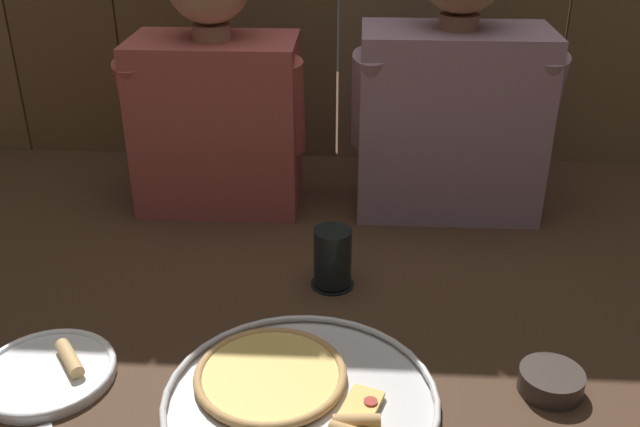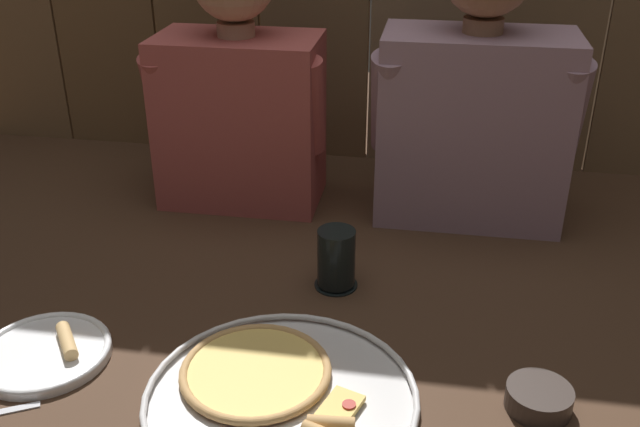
{
  "view_description": "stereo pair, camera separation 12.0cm",
  "coord_description": "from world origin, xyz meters",
  "px_view_note": "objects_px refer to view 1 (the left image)",
  "views": [
    {
      "loc": [
        0.05,
        -0.97,
        0.73
      ],
      "look_at": [
        -0.01,
        0.1,
        0.18
      ],
      "focal_mm": 40.21,
      "sensor_mm": 36.0,
      "label": 1
    },
    {
      "loc": [
        0.17,
        -0.96,
        0.73
      ],
      "look_at": [
        -0.01,
        0.1,
        0.18
      ],
      "focal_mm": 40.21,
      "sensor_mm": 36.0,
      "label": 2
    }
  ],
  "objects_px": {
    "dinner_plate": "(47,372)",
    "drinking_glass": "(333,258)",
    "diner_right": "(453,86)",
    "diner_left": "(215,89)",
    "dipping_bowl": "(551,380)",
    "pizza_tray": "(293,392)"
  },
  "relations": [
    {
      "from": "dinner_plate",
      "to": "drinking_glass",
      "type": "xyz_separation_m",
      "value": [
        0.43,
        0.29,
        0.05
      ]
    },
    {
      "from": "drinking_glass",
      "to": "diner_right",
      "type": "relative_size",
      "value": 0.19
    },
    {
      "from": "diner_left",
      "to": "diner_right",
      "type": "height_order",
      "value": "diner_right"
    },
    {
      "from": "dipping_bowl",
      "to": "dinner_plate",
      "type": "bearing_deg",
      "value": -179.2
    },
    {
      "from": "drinking_glass",
      "to": "diner_left",
      "type": "distance_m",
      "value": 0.48
    },
    {
      "from": "pizza_tray",
      "to": "dipping_bowl",
      "type": "relative_size",
      "value": 4.24
    },
    {
      "from": "dinner_plate",
      "to": "dipping_bowl",
      "type": "relative_size",
      "value": 2.19
    },
    {
      "from": "dipping_bowl",
      "to": "diner_right",
      "type": "bearing_deg",
      "value": 99.06
    },
    {
      "from": "dipping_bowl",
      "to": "pizza_tray",
      "type": "bearing_deg",
      "value": -174.62
    },
    {
      "from": "dinner_plate",
      "to": "dipping_bowl",
      "type": "distance_m",
      "value": 0.77
    },
    {
      "from": "diner_left",
      "to": "pizza_tray",
      "type": "bearing_deg",
      "value": -71.36
    },
    {
      "from": "pizza_tray",
      "to": "diner_left",
      "type": "xyz_separation_m",
      "value": [
        -0.22,
        0.65,
        0.26
      ]
    },
    {
      "from": "dinner_plate",
      "to": "diner_left",
      "type": "relative_size",
      "value": 0.36
    },
    {
      "from": "drinking_glass",
      "to": "diner_left",
      "type": "bearing_deg",
      "value": 127.96
    },
    {
      "from": "drinking_glass",
      "to": "dinner_plate",
      "type": "bearing_deg",
      "value": -146.17
    },
    {
      "from": "pizza_tray",
      "to": "dipping_bowl",
      "type": "distance_m",
      "value": 0.39
    },
    {
      "from": "drinking_glass",
      "to": "diner_right",
      "type": "bearing_deg",
      "value": 55.03
    },
    {
      "from": "pizza_tray",
      "to": "drinking_glass",
      "type": "height_order",
      "value": "drinking_glass"
    },
    {
      "from": "dipping_bowl",
      "to": "diner_left",
      "type": "bearing_deg",
      "value": 134.37
    },
    {
      "from": "pizza_tray",
      "to": "dipping_bowl",
      "type": "bearing_deg",
      "value": 5.38
    },
    {
      "from": "dinner_plate",
      "to": "diner_left",
      "type": "bearing_deg",
      "value": 75.62
    },
    {
      "from": "diner_left",
      "to": "diner_right",
      "type": "xyz_separation_m",
      "value": [
        0.51,
        0.0,
        0.01
      ]
    }
  ]
}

